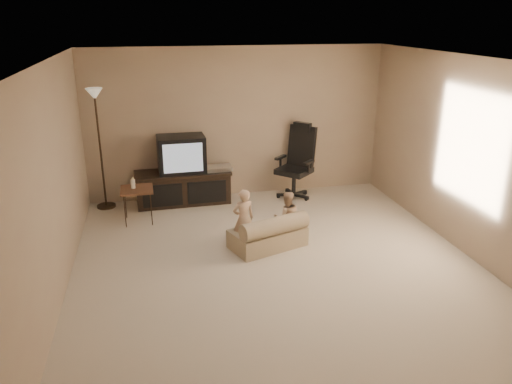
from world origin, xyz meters
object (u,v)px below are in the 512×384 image
side_table (136,190)px  child_sofa (270,234)px  tv_stand (183,175)px  floor_lamp (97,122)px  toddler_right (287,218)px  toddler_left (244,219)px  office_chair (296,171)px

side_table → child_sofa: size_ratio=0.64×
tv_stand → child_sofa: 2.23m
tv_stand → child_sofa: size_ratio=1.45×
floor_lamp → toddler_right: (2.52, -1.91, -1.03)m
toddler_left → toddler_right: toddler_left is taller
tv_stand → toddler_right: tv_stand is taller
child_sofa → toddler_left: toddler_left is taller
child_sofa → tv_stand: bearing=97.3°
tv_stand → side_table: size_ratio=2.25×
floor_lamp → toddler_right: bearing=-37.3°
side_table → floor_lamp: floor_lamp is taller
child_sofa → toddler_right: size_ratio=1.49×
toddler_left → tv_stand: bearing=-80.7°
floor_lamp → toddler_left: 2.90m
floor_lamp → toddler_left: size_ratio=2.34×
side_table → toddler_left: size_ratio=0.86×
tv_stand → toddler_left: size_ratio=1.95×
office_chair → side_table: office_chair is taller
side_table → toddler_left: 1.85m
tv_stand → office_chair: size_ratio=1.26×
toddler_left → child_sofa: bearing=155.0°
child_sofa → office_chair: bearing=44.4°
child_sofa → toddler_right: bearing=3.3°
child_sofa → toddler_left: (-0.33, 0.09, 0.22)m
child_sofa → toddler_right: toddler_right is taller
tv_stand → floor_lamp: size_ratio=0.83×
toddler_left → office_chair: bearing=-135.2°
toddler_left → toddler_right: (0.60, 0.02, -0.04)m
floor_lamp → child_sofa: bearing=-42.0°
tv_stand → child_sofa: tv_stand is taller
tv_stand → child_sofa: bearing=-65.1°
office_chair → toddler_left: (-1.25, -1.77, -0.04)m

